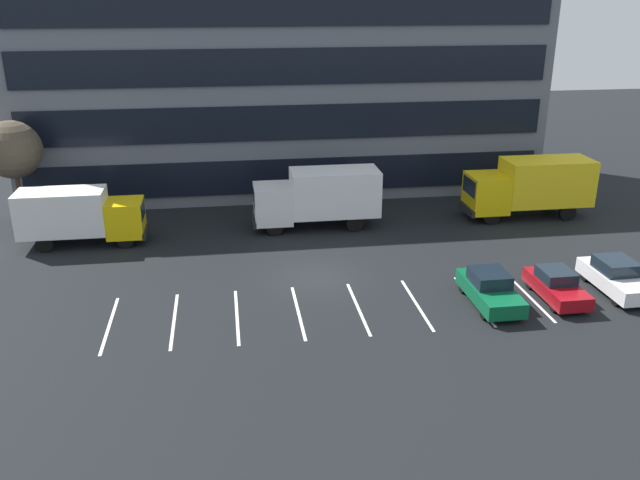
{
  "coord_description": "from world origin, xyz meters",
  "views": [
    {
      "loc": [
        -4.37,
        -30.91,
        13.96
      ],
      "look_at": [
        0.4,
        1.66,
        1.4
      ],
      "focal_mm": 37.35,
      "sensor_mm": 36.0,
      "label": 1
    }
  ],
  "objects_px": {
    "sedan_white": "(616,277)",
    "bare_tree": "(12,150)",
    "box_truck_white": "(319,196)",
    "box_truck_yellow": "(79,214)",
    "sedan_forest": "(490,289)",
    "sedan_maroon": "(556,286)",
    "box_truck_yellow_all": "(531,185)"
  },
  "relations": [
    {
      "from": "sedan_maroon",
      "to": "bare_tree",
      "type": "bearing_deg",
      "value": 152.29
    },
    {
      "from": "sedan_maroon",
      "to": "bare_tree",
      "type": "height_order",
      "value": "bare_tree"
    },
    {
      "from": "box_truck_white",
      "to": "sedan_white",
      "type": "relative_size",
      "value": 1.75
    },
    {
      "from": "box_truck_yellow_all",
      "to": "sedan_white",
      "type": "relative_size",
      "value": 1.82
    },
    {
      "from": "sedan_white",
      "to": "sedan_forest",
      "type": "xyz_separation_m",
      "value": [
        -6.63,
        -0.44,
        -0.01
      ]
    },
    {
      "from": "sedan_white",
      "to": "bare_tree",
      "type": "bearing_deg",
      "value": 155.35
    },
    {
      "from": "box_truck_yellow",
      "to": "sedan_maroon",
      "type": "xyz_separation_m",
      "value": [
        23.71,
        -10.7,
        -1.16
      ]
    },
    {
      "from": "sedan_forest",
      "to": "sedan_white",
      "type": "bearing_deg",
      "value": 3.76
    },
    {
      "from": "box_truck_yellow",
      "to": "bare_tree",
      "type": "height_order",
      "value": "bare_tree"
    },
    {
      "from": "box_truck_yellow",
      "to": "bare_tree",
      "type": "xyz_separation_m",
      "value": [
        -4.22,
        3.97,
        2.95
      ]
    },
    {
      "from": "box_truck_white",
      "to": "sedan_forest",
      "type": "bearing_deg",
      "value": -61.44
    },
    {
      "from": "box_truck_white",
      "to": "bare_tree",
      "type": "xyz_separation_m",
      "value": [
        -18.18,
        3.02,
        2.76
      ]
    },
    {
      "from": "box_truck_yellow_all",
      "to": "bare_tree",
      "type": "height_order",
      "value": "bare_tree"
    },
    {
      "from": "box_truck_yellow_all",
      "to": "sedan_maroon",
      "type": "bearing_deg",
      "value": -108.69
    },
    {
      "from": "sedan_white",
      "to": "box_truck_yellow",
      "type": "bearing_deg",
      "value": 159.03
    },
    {
      "from": "sedan_maroon",
      "to": "bare_tree",
      "type": "relative_size",
      "value": 0.6
    },
    {
      "from": "box_truck_yellow",
      "to": "bare_tree",
      "type": "distance_m",
      "value": 6.5
    },
    {
      "from": "box_truck_yellow",
      "to": "box_truck_yellow_all",
      "type": "height_order",
      "value": "box_truck_yellow_all"
    },
    {
      "from": "box_truck_white",
      "to": "sedan_forest",
      "type": "height_order",
      "value": "box_truck_white"
    },
    {
      "from": "box_truck_yellow_all",
      "to": "bare_tree",
      "type": "distance_m",
      "value": 32.14
    },
    {
      "from": "box_truck_white",
      "to": "bare_tree",
      "type": "distance_m",
      "value": 18.64
    },
    {
      "from": "sedan_maroon",
      "to": "bare_tree",
      "type": "xyz_separation_m",
      "value": [
        -27.93,
        14.67,
        4.12
      ]
    },
    {
      "from": "box_truck_yellow",
      "to": "sedan_forest",
      "type": "height_order",
      "value": "box_truck_yellow"
    },
    {
      "from": "sedan_forest",
      "to": "box_truck_yellow_all",
      "type": "bearing_deg",
      "value": 58.2
    },
    {
      "from": "bare_tree",
      "to": "sedan_white",
      "type": "bearing_deg",
      "value": -24.65
    },
    {
      "from": "sedan_white",
      "to": "bare_tree",
      "type": "relative_size",
      "value": 0.68
    },
    {
      "from": "box_truck_white",
      "to": "sedan_white",
      "type": "distance_m",
      "value": 17.28
    },
    {
      "from": "box_truck_white",
      "to": "sedan_maroon",
      "type": "xyz_separation_m",
      "value": [
        9.74,
        -11.65,
        -1.36
      ]
    },
    {
      "from": "box_truck_yellow",
      "to": "box_truck_white",
      "type": "distance_m",
      "value": 14.0
    },
    {
      "from": "sedan_maroon",
      "to": "box_truck_white",
      "type": "bearing_deg",
      "value": 129.9
    },
    {
      "from": "box_truck_yellow_all",
      "to": "sedan_white",
      "type": "xyz_separation_m",
      "value": [
        -0.7,
        -11.38,
        -1.36
      ]
    },
    {
      "from": "sedan_maroon",
      "to": "sedan_white",
      "type": "height_order",
      "value": "sedan_white"
    }
  ]
}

